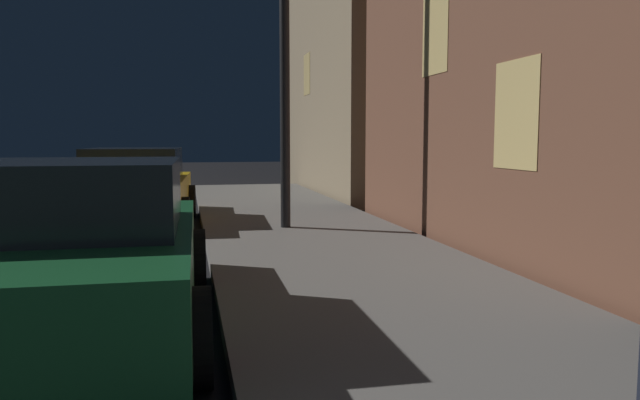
% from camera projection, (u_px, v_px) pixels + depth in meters
% --- Properties ---
extents(car_green, '(2.17, 4.06, 1.43)m').
position_uv_depth(car_green, '(73.00, 251.00, 4.85)').
color(car_green, '#19592D').
rests_on(car_green, ground).
extents(car_yellow_cab, '(2.17, 4.10, 1.43)m').
position_uv_depth(car_yellow_cab, '(136.00, 189.00, 10.86)').
color(car_yellow_cab, gold).
rests_on(car_yellow_cab, ground).
extents(building_far, '(8.91, 8.28, 10.73)m').
position_uv_depth(building_far, '(459.00, 11.00, 17.84)').
color(building_far, '#998466').
rests_on(building_far, ground).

